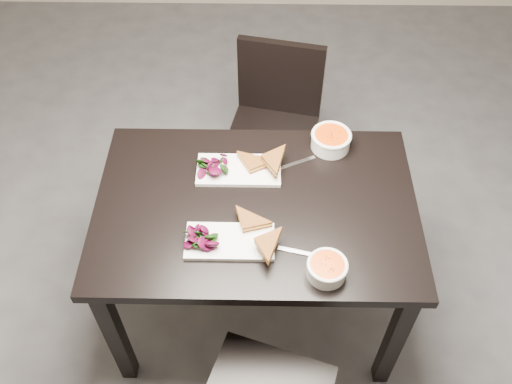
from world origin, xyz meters
TOP-DOWN VIEW (x-y plane):
  - ground at (0.00, 0.00)m, footprint 5.00×5.00m
  - table at (-0.41, -0.13)m, footprint 1.20×0.80m
  - chair_far at (-0.33, 0.64)m, footprint 0.50×0.50m
  - plate_near at (-0.50, -0.30)m, footprint 0.31×0.16m
  - sandwich_near at (-0.43, -0.29)m, footprint 0.18×0.15m
  - salad_near at (-0.60, -0.30)m, footprint 0.10×0.09m
  - soup_bowl_near at (-0.17, -0.42)m, footprint 0.14×0.14m
  - cutlery_near at (-0.24, -0.34)m, footprint 0.18×0.06m
  - plate_far at (-0.48, 0.04)m, footprint 0.33×0.16m
  - sandwich_far at (-0.42, 0.02)m, footprint 0.20×0.19m
  - salad_far at (-0.58, 0.04)m, footprint 0.10×0.09m
  - soup_bowl_far at (-0.11, 0.18)m, footprint 0.16×0.16m
  - cutlery_far at (-0.26, 0.08)m, footprint 0.17×0.09m

SIDE VIEW (x-z plane):
  - ground at x=0.00m, z-range 0.00..0.00m
  - chair_far at x=-0.33m, z-range 0.06..0.91m
  - table at x=-0.41m, z-range 0.28..1.03m
  - cutlery_near at x=-0.24m, z-range 0.75..0.75m
  - cutlery_far at x=-0.26m, z-range 0.75..0.75m
  - plate_near at x=-0.50m, z-range 0.75..0.77m
  - plate_far at x=-0.48m, z-range 0.75..0.77m
  - soup_bowl_near at x=-0.17m, z-range 0.75..0.82m
  - salad_near at x=-0.60m, z-range 0.77..0.81m
  - salad_far at x=-0.58m, z-range 0.77..0.81m
  - sandwich_near at x=-0.43m, z-range 0.77..0.82m
  - soup_bowl_far at x=-0.11m, z-range 0.75..0.83m
  - sandwich_far at x=-0.42m, z-range 0.77..0.82m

